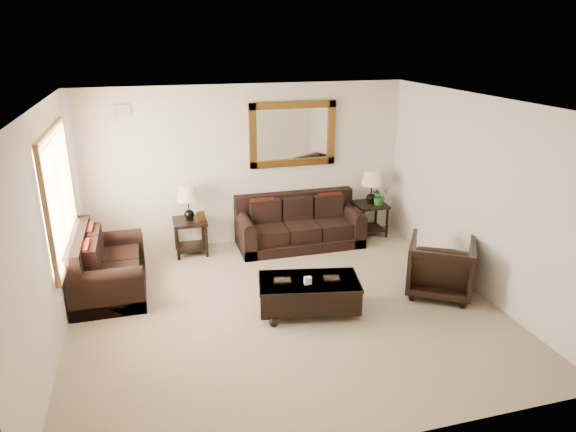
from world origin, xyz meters
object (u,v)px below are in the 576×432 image
object	(u,v)px
sofa	(299,227)
armchair	(441,264)
loveseat	(105,270)
end_table_right	(371,193)
end_table_left	(189,209)
coffee_table	(309,292)

from	to	relation	value
sofa	armchair	xyz separation A→B (m)	(1.39, -2.22, 0.13)
sofa	loveseat	world-z (taller)	loveseat
end_table_right	sofa	bearing A→B (deg)	-175.61
end_table_left	coffee_table	xyz separation A→B (m)	(1.31, -2.32, -0.49)
loveseat	end_table_left	size ratio (longest dim) A/B	1.36
loveseat	coffee_table	bearing A→B (deg)	-116.26
sofa	loveseat	xyz separation A→B (m)	(-3.12, -0.93, 0.02)
loveseat	coffee_table	distance (m)	2.90
end_table_right	loveseat	bearing A→B (deg)	-167.04
loveseat	armchair	size ratio (longest dim) A/B	1.82
end_table_left	end_table_right	size ratio (longest dim) A/B	0.99
armchair	coffee_table	bearing A→B (deg)	32.76
loveseat	end_table_right	distance (m)	4.63
coffee_table	armchair	bearing A→B (deg)	11.03
loveseat	end_table_left	world-z (taller)	end_table_left
end_table_right	armchair	world-z (taller)	end_table_right
loveseat	coffee_table	size ratio (longest dim) A/B	1.13
end_table_left	armchair	xyz separation A→B (m)	(3.22, -2.33, -0.33)
loveseat	sofa	bearing A→B (deg)	-73.43
end_table_right	end_table_left	bearing A→B (deg)	179.97
end_table_left	armchair	world-z (taller)	end_table_left
sofa	end_table_right	xyz separation A→B (m)	(1.37, 0.11, 0.47)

